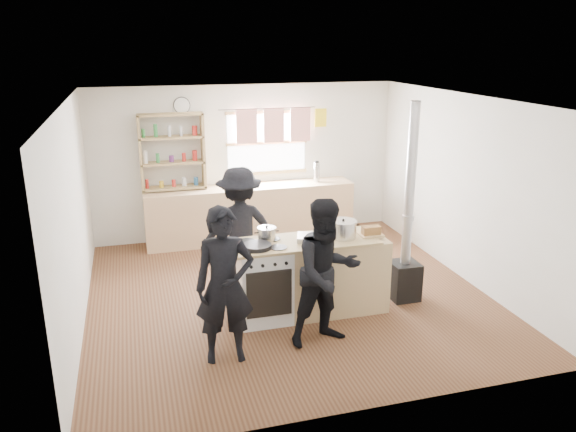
% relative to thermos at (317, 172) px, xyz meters
% --- Properties ---
extents(ground, '(5.00, 5.00, 0.01)m').
position_rel_thermos_xyz_m(ground, '(-1.14, -2.22, -1.07)').
color(ground, brown).
rests_on(ground, ground).
extents(back_counter, '(3.40, 0.55, 0.90)m').
position_rel_thermos_xyz_m(back_counter, '(-1.14, 0.00, -0.62)').
color(back_counter, tan).
rests_on(back_counter, ground).
extents(shelving_unit, '(1.00, 0.28, 1.20)m').
position_rel_thermos_xyz_m(shelving_unit, '(-2.34, 0.12, 0.45)').
color(shelving_unit, tan).
rests_on(shelving_unit, back_counter).
extents(thermos, '(0.10, 0.10, 0.33)m').
position_rel_thermos_xyz_m(thermos, '(0.00, 0.00, 0.00)').
color(thermos, silver).
rests_on(thermos, back_counter).
extents(cooking_island, '(1.97, 0.64, 0.93)m').
position_rel_thermos_xyz_m(cooking_island, '(-0.99, -2.77, -0.60)').
color(cooking_island, white).
rests_on(cooking_island, ground).
extents(skillet_greens, '(0.37, 0.37, 0.05)m').
position_rel_thermos_xyz_m(skillet_greens, '(-1.67, -2.87, -0.11)').
color(skillet_greens, black).
rests_on(skillet_greens, cooking_island).
extents(roast_tray, '(0.37, 0.36, 0.06)m').
position_rel_thermos_xyz_m(roast_tray, '(-1.01, -2.78, -0.10)').
color(roast_tray, silver).
rests_on(roast_tray, cooking_island).
extents(stockpot_stove, '(0.22, 0.22, 0.18)m').
position_rel_thermos_xyz_m(stockpot_stove, '(-1.50, -2.63, -0.06)').
color(stockpot_stove, '#BABABD').
rests_on(stockpot_stove, cooking_island).
extents(stockpot_counter, '(0.32, 0.32, 0.24)m').
position_rel_thermos_xyz_m(stockpot_counter, '(-0.61, -2.80, -0.03)').
color(stockpot_counter, silver).
rests_on(stockpot_counter, cooking_island).
extents(bread_board, '(0.28, 0.20, 0.12)m').
position_rel_thermos_xyz_m(bread_board, '(-0.26, -2.82, -0.08)').
color(bread_board, tan).
rests_on(bread_board, cooking_island).
extents(flue_heater, '(0.35, 0.35, 2.50)m').
position_rel_thermos_xyz_m(flue_heater, '(0.26, -2.74, -0.41)').
color(flue_heater, black).
rests_on(flue_heater, ground).
extents(person_near_left, '(0.63, 0.44, 1.64)m').
position_rel_thermos_xyz_m(person_near_left, '(-2.15, -3.54, -0.25)').
color(person_near_left, black).
rests_on(person_near_left, ground).
extents(person_near_right, '(0.88, 0.74, 1.62)m').
position_rel_thermos_xyz_m(person_near_right, '(-1.05, -3.48, -0.25)').
color(person_near_right, black).
rests_on(person_near_right, ground).
extents(person_far, '(1.06, 0.63, 1.62)m').
position_rel_thermos_xyz_m(person_far, '(-1.65, -1.76, -0.26)').
color(person_far, black).
rests_on(person_far, ground).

